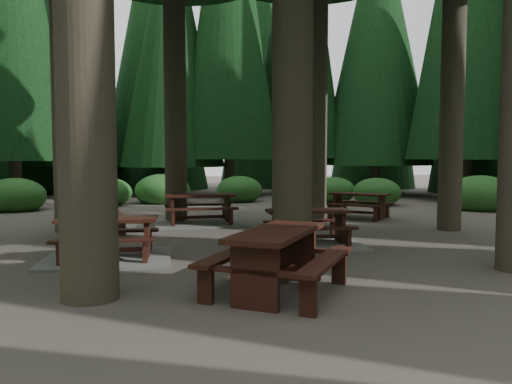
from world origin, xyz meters
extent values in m
plane|color=#524B42|center=(0.00, 0.00, 0.00)|extent=(80.00, 80.00, 0.00)
cube|color=gray|center=(1.23, 0.45, 0.03)|extent=(2.37, 2.00, 0.05)
cube|color=#351410|center=(1.23, 0.45, 0.74)|extent=(1.81, 0.78, 0.06)
cube|color=#351410|center=(1.26, 1.04, 0.45)|extent=(1.79, 0.34, 0.05)
cube|color=#351410|center=(1.20, -0.14, 0.45)|extent=(1.79, 0.34, 0.05)
cube|color=#351410|center=(0.52, 0.49, 0.36)|extent=(0.11, 0.55, 0.71)
cube|color=#351410|center=(0.52, 0.49, 0.42)|extent=(0.15, 1.44, 0.06)
cube|color=#351410|center=(1.94, 0.41, 0.36)|extent=(0.11, 0.55, 0.71)
cube|color=#351410|center=(1.94, 0.41, 0.42)|extent=(0.15, 1.44, 0.06)
cube|color=#351410|center=(1.23, 0.45, 0.18)|extent=(1.49, 0.16, 0.08)
cube|color=#351410|center=(-3.61, 3.03, 0.75)|extent=(1.10, 1.92, 0.06)
cube|color=#351410|center=(-4.20, 2.89, 0.45)|extent=(0.66, 1.82, 0.05)
cube|color=#351410|center=(-3.02, 3.17, 0.45)|extent=(0.66, 1.82, 0.05)
cube|color=#351410|center=(-3.44, 2.33, 0.36)|extent=(0.56, 0.21, 0.72)
cube|color=#351410|center=(-3.44, 2.33, 0.42)|extent=(1.44, 0.42, 0.06)
cube|color=#351410|center=(-3.78, 3.74, 0.36)|extent=(0.56, 0.21, 0.72)
cube|color=#351410|center=(-3.78, 3.74, 0.42)|extent=(1.44, 0.42, 0.06)
cube|color=#351410|center=(-3.61, 3.03, 0.18)|extent=(0.43, 1.49, 0.08)
cube|color=gray|center=(-0.85, 4.31, 0.03)|extent=(2.58, 2.16, 0.05)
cube|color=#351410|center=(-0.85, 4.31, 0.82)|extent=(1.99, 0.83, 0.07)
cube|color=#351410|center=(-0.87, 4.96, 0.49)|extent=(1.98, 0.33, 0.05)
cube|color=#351410|center=(-0.83, 3.65, 0.49)|extent=(1.98, 0.33, 0.05)
cube|color=#351410|center=(-1.63, 4.28, 0.39)|extent=(0.11, 0.60, 0.79)
cube|color=#351410|center=(-1.63, 4.28, 0.46)|extent=(0.14, 1.59, 0.07)
cube|color=#351410|center=(-0.06, 4.33, 0.39)|extent=(0.11, 0.60, 0.79)
cube|color=#351410|center=(-0.06, 4.33, 0.46)|extent=(0.14, 1.59, 0.07)
cube|color=#351410|center=(-0.85, 4.31, 0.20)|extent=(1.64, 0.14, 0.09)
cube|color=#351410|center=(4.15, 4.83, 0.75)|extent=(1.80, 1.71, 0.06)
cube|color=#351410|center=(4.55, 5.28, 0.45)|extent=(1.50, 1.38, 0.05)
cube|color=#351410|center=(3.75, 4.38, 0.45)|extent=(1.50, 1.38, 0.05)
cube|color=#351410|center=(3.62, 5.31, 0.36)|extent=(0.42, 0.46, 0.72)
cube|color=#351410|center=(3.62, 5.31, 0.42)|extent=(1.02, 1.13, 0.06)
cube|color=#351410|center=(4.69, 4.35, 0.36)|extent=(0.42, 0.46, 0.72)
cube|color=#351410|center=(4.69, 4.35, 0.42)|extent=(1.02, 1.13, 0.06)
cube|color=#351410|center=(4.15, 4.83, 0.18)|extent=(1.17, 1.05, 0.08)
cube|color=#351410|center=(-0.27, -3.18, 0.86)|extent=(1.78, 2.17, 0.07)
cube|color=#351410|center=(-0.85, -2.81, 0.52)|extent=(1.34, 1.89, 0.06)
cube|color=#351410|center=(0.31, -3.54, 0.52)|extent=(1.34, 1.89, 0.06)
cube|color=#351410|center=(-0.71, -3.87, 0.41)|extent=(0.58, 0.41, 0.82)
cube|color=#351410|center=(-0.71, -3.87, 0.48)|extent=(1.45, 0.97, 0.07)
cube|color=#351410|center=(0.17, -2.48, 0.41)|extent=(0.58, 0.41, 0.82)
cube|color=#351410|center=(0.17, -2.48, 0.48)|extent=(1.45, 0.97, 0.07)
cube|color=#351410|center=(-0.27, -3.18, 0.21)|extent=(1.00, 1.50, 0.09)
cube|color=gray|center=(-2.86, -0.37, 0.03)|extent=(2.36, 1.97, 0.05)
cube|color=#351410|center=(-2.86, -0.37, 0.75)|extent=(1.82, 0.76, 0.06)
cube|color=#351410|center=(-2.84, 0.23, 0.45)|extent=(1.80, 0.31, 0.05)
cube|color=#351410|center=(-2.88, -0.97, 0.45)|extent=(1.80, 0.31, 0.05)
cube|color=#351410|center=(-3.58, -0.34, 0.36)|extent=(0.10, 0.55, 0.72)
cube|color=#351410|center=(-3.58, -0.34, 0.42)|extent=(0.13, 1.45, 0.06)
cube|color=#351410|center=(-2.14, -0.39, 0.36)|extent=(0.10, 0.55, 0.72)
cube|color=#351410|center=(-2.14, -0.39, 0.42)|extent=(0.13, 1.45, 0.06)
cube|color=#351410|center=(-2.86, -0.37, 0.18)|extent=(1.50, 0.13, 0.08)
ellipsoid|color=#216226|center=(9.44, 6.45, 0.40)|extent=(2.42, 2.42, 1.49)
ellipsoid|color=#216226|center=(6.43, 8.69, 0.40)|extent=(1.90, 1.90, 1.17)
ellipsoid|color=#216226|center=(5.14, 10.17, 0.40)|extent=(1.84, 1.84, 1.13)
ellipsoid|color=#216226|center=(1.30, 11.25, 0.40)|extent=(1.95, 1.95, 1.20)
ellipsoid|color=#216226|center=(-1.94, 11.21, 0.40)|extent=(2.31, 2.31, 1.42)
ellipsoid|color=#216226|center=(-4.09, 10.56, 0.40)|extent=(1.93, 1.93, 1.19)
ellipsoid|color=#216226|center=(-7.11, 9.06, 0.40)|extent=(2.15, 2.15, 1.32)
cone|color=black|center=(8.89, 14.45, 8.24)|extent=(5.73, 5.73, 13.48)
cone|color=black|center=(-1.44, 15.36, 7.89)|extent=(5.17, 5.17, 12.91)
cone|color=black|center=(-6.57, 16.72, 8.10)|extent=(5.82, 5.82, 13.26)
cone|color=black|center=(11.00, 19.74, 9.51)|extent=(5.26, 5.26, 19.02)
cone|color=black|center=(4.25, 21.60, 8.07)|extent=(5.34, 5.34, 16.14)
cone|color=black|center=(-2.52, 20.86, 8.43)|extent=(6.57, 6.57, 16.86)
cone|color=black|center=(-9.02, 19.44, 10.12)|extent=(6.13, 6.13, 20.24)
camera|label=1|loc=(-1.78, -9.87, 1.90)|focal=35.00mm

